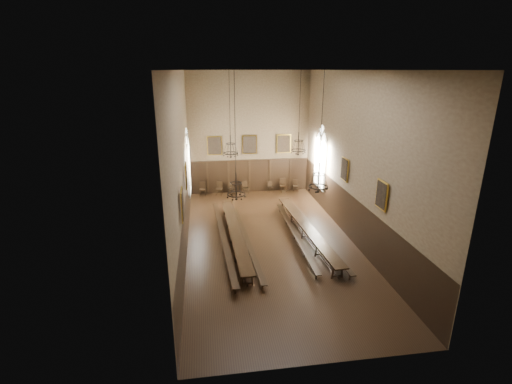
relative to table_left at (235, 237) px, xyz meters
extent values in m
cube|color=black|center=(1.89, -0.14, -0.38)|extent=(9.00, 18.00, 0.02)
cube|color=black|center=(1.89, -0.14, 8.64)|extent=(9.00, 18.00, 0.02)
cube|color=#7B694C|center=(1.89, 8.87, 4.13)|extent=(9.00, 0.02, 9.00)
cube|color=#7B694C|center=(1.89, -9.15, 4.13)|extent=(9.00, 0.02, 9.00)
cube|color=#7B694C|center=(-2.62, -0.14, 4.13)|extent=(0.02, 18.00, 9.00)
cube|color=#7B694C|center=(6.40, -0.14, 4.13)|extent=(0.02, 18.00, 9.00)
cube|color=black|center=(0.00, 0.00, 0.34)|extent=(0.93, 9.52, 0.07)
cube|color=black|center=(3.98, 0.06, 0.34)|extent=(1.23, 9.59, 0.07)
cube|color=black|center=(-0.66, 0.03, 0.07)|extent=(0.78, 10.48, 0.05)
cube|color=black|center=(0.55, -0.35, 0.03)|extent=(0.73, 9.34, 0.05)
cube|color=black|center=(3.31, 0.02, 0.02)|extent=(0.34, 9.15, 0.05)
cube|color=black|center=(4.52, -0.17, 0.03)|extent=(0.78, 9.32, 0.05)
cube|color=black|center=(-1.72, 8.36, 0.12)|extent=(0.50, 0.50, 0.05)
cube|color=black|center=(-1.72, 8.56, 0.39)|extent=(0.46, 0.09, 0.54)
cube|color=black|center=(-0.49, 8.34, 0.11)|extent=(0.56, 0.56, 0.05)
cube|color=black|center=(-0.49, 8.53, 0.38)|extent=(0.44, 0.17, 0.53)
cube|color=black|center=(0.48, 8.41, 0.05)|extent=(0.44, 0.44, 0.05)
cube|color=black|center=(0.48, 8.58, 0.29)|extent=(0.40, 0.08, 0.47)
cube|color=black|center=(1.51, 8.37, 0.07)|extent=(0.49, 0.49, 0.05)
cube|color=black|center=(1.51, 8.54, 0.32)|extent=(0.41, 0.13, 0.49)
cube|color=black|center=(3.46, 8.44, 0.04)|extent=(0.44, 0.44, 0.05)
cube|color=black|center=(3.46, 8.60, 0.26)|extent=(0.38, 0.10, 0.45)
cube|color=black|center=(4.47, 8.40, 0.12)|extent=(0.48, 0.48, 0.05)
cube|color=black|center=(4.47, 8.60, 0.40)|extent=(0.46, 0.06, 0.55)
cube|color=black|center=(5.46, 8.40, 0.05)|extent=(0.43, 0.43, 0.05)
cube|color=black|center=(5.46, 8.57, 0.28)|extent=(0.39, 0.08, 0.47)
cylinder|color=black|center=(0.02, 2.48, 6.89)|extent=(0.03, 0.03, 3.49)
torus|color=black|center=(0.02, 2.48, 4.10)|extent=(0.84, 0.84, 0.05)
torus|color=black|center=(0.02, 2.48, 4.65)|extent=(0.54, 0.54, 0.04)
cylinder|color=black|center=(0.02, 2.48, 4.55)|extent=(0.06, 0.06, 1.19)
cylinder|color=black|center=(3.85, 1.98, 6.97)|extent=(0.03, 0.03, 3.32)
torus|color=black|center=(3.85, 1.98, 4.25)|extent=(0.86, 0.86, 0.05)
torus|color=black|center=(3.85, 1.98, 4.81)|extent=(0.54, 0.54, 0.04)
cylinder|color=black|center=(3.85, 1.98, 4.71)|extent=(0.06, 0.06, 1.21)
cylinder|color=black|center=(-0.16, -2.86, 6.52)|extent=(0.03, 0.03, 4.22)
torus|color=black|center=(-0.16, -2.86, 3.40)|extent=(0.82, 0.82, 0.05)
torus|color=black|center=(-0.16, -2.86, 3.93)|extent=(0.52, 0.52, 0.04)
cylinder|color=black|center=(-0.16, -2.86, 3.84)|extent=(0.06, 0.06, 1.15)
cylinder|color=black|center=(3.58, -2.83, 6.66)|extent=(0.03, 0.03, 3.93)
torus|color=black|center=(3.58, -2.83, 3.59)|extent=(0.90, 0.90, 0.05)
torus|color=black|center=(3.58, -2.83, 4.17)|extent=(0.57, 0.57, 0.04)
cylinder|color=black|center=(3.58, -2.83, 4.06)|extent=(0.06, 0.06, 1.27)
cube|color=gold|center=(-0.71, 8.74, 3.33)|extent=(1.10, 0.12, 1.40)
cube|color=black|center=(-0.71, 8.74, 3.33)|extent=(0.98, 0.02, 1.28)
cube|color=gold|center=(1.89, 8.74, 3.33)|extent=(1.10, 0.12, 1.40)
cube|color=black|center=(1.89, 8.74, 3.33)|extent=(0.98, 0.02, 1.28)
cube|color=gold|center=(4.49, 8.74, 3.33)|extent=(1.10, 0.12, 1.40)
cube|color=black|center=(4.49, 8.74, 3.33)|extent=(0.98, 0.02, 1.28)
cube|color=gold|center=(-2.49, 0.86, 3.33)|extent=(0.12, 1.00, 1.30)
cube|color=black|center=(-2.49, 0.86, 3.33)|extent=(0.02, 0.88, 1.18)
cube|color=gold|center=(-2.49, -3.64, 3.33)|extent=(0.12, 1.00, 1.30)
cube|color=black|center=(-2.49, -3.64, 3.33)|extent=(0.02, 0.88, 1.18)
cube|color=gold|center=(6.27, 0.86, 3.33)|extent=(0.12, 1.00, 1.30)
cube|color=black|center=(6.27, 0.86, 3.33)|extent=(0.02, 0.88, 1.18)
cube|color=gold|center=(6.27, -3.64, 3.33)|extent=(0.12, 1.00, 1.30)
cube|color=black|center=(6.27, -3.64, 3.33)|extent=(0.02, 0.88, 1.18)
camera|label=1|loc=(-1.50, -18.32, 8.64)|focal=26.00mm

